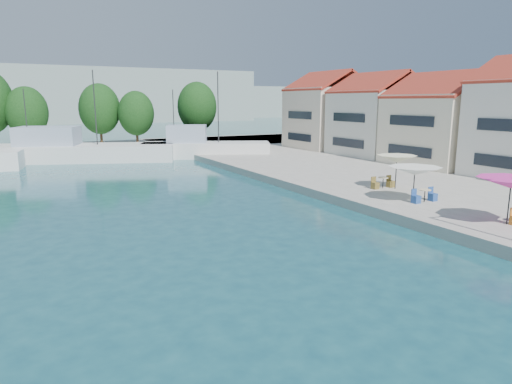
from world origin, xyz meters
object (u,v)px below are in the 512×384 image
umbrella_white (415,171)px  umbrella_cream (397,159)px  trawler_03 (73,151)px  umbrella_pink (511,183)px  trawler_04 (203,149)px

umbrella_white → umbrella_cream: 3.99m
trawler_03 → umbrella_cream: bearing=-40.2°
umbrella_white → trawler_03: bearing=114.0°
umbrella_pink → umbrella_white: 5.95m
trawler_04 → umbrella_cream: trawler_04 is taller
umbrella_white → umbrella_cream: umbrella_cream is taller
trawler_03 → umbrella_white: bearing=-45.4°
trawler_03 → umbrella_cream: trawler_03 is taller
trawler_03 → trawler_04: 14.23m
trawler_03 → umbrella_pink: bearing=-48.5°
umbrella_pink → umbrella_cream: (1.91, 9.41, 0.02)m
umbrella_pink → umbrella_cream: size_ratio=1.20×
umbrella_pink → umbrella_white: bearing=90.6°
trawler_03 → umbrella_pink: trawler_03 is taller
trawler_03 → umbrella_pink: size_ratio=6.55×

